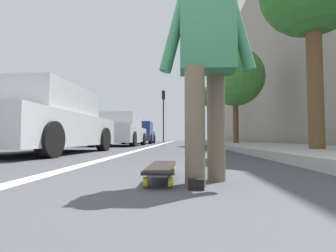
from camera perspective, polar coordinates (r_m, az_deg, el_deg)
name	(u,v)px	position (r m, az deg, el deg)	size (l,w,h in m)	color
ground_plane	(178,146)	(11.19, 2.42, -4.64)	(80.00, 80.00, 0.00)	#38383D
lane_stripe_white	(167,143)	(21.22, -0.27, -3.85)	(52.00, 0.16, 0.01)	silver
sidewalk_curb	(220,142)	(19.41, 11.82, -3.67)	(52.00, 3.20, 0.14)	#9E9B93
building_facade	(242,83)	(24.43, 16.56, 9.53)	(40.00, 1.20, 11.13)	gray
skateboard	(162,168)	(2.00, -1.47, -9.62)	(0.84, 0.20, 0.11)	yellow
skater_person	(206,57)	(1.94, 8.80, 15.44)	(0.46, 0.72, 1.64)	brown
parked_car_near	(46,122)	(6.19, -26.18, 0.84)	(4.21, 2.04, 1.47)	#B7B7BC
parked_car_mid	(120,131)	(11.94, -10.97, -1.06)	(4.34, 2.02, 1.48)	#B7B7BC
parked_car_far	(140,133)	(17.47, -6.51, -1.67)	(4.25, 2.06, 1.49)	navy
traffic_light	(163,107)	(22.98, -1.04, 4.37)	(0.33, 0.28, 4.77)	#2D2D2D
street_tree_mid	(235,78)	(12.38, 15.14, 10.67)	(2.71, 2.71, 4.60)	brown
street_tree_far	(214,97)	(19.99, 10.41, 6.58)	(1.93, 1.93, 4.64)	brown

